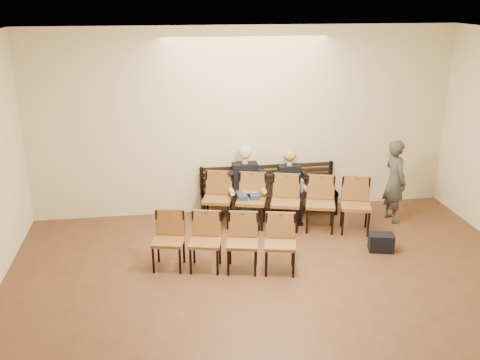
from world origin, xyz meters
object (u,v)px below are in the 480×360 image
Objects in this scene: bag at (381,242)px; chair_row_front at (285,203)px; water_bottle at (301,192)px; passerby at (395,175)px; chair_row_back at (224,243)px; bench at (269,203)px; seated_man at (246,184)px; laptop at (249,194)px; seated_woman at (290,187)px.

chair_row_front is (-1.36, 1.12, 0.34)m from bag.
water_bottle is at bearing 125.60° from bag.
chair_row_back is (-3.34, -1.42, -0.44)m from passerby.
bench is 6.54× the size of bag.
bench is 0.87× the size of chair_row_front.
chair_row_front is at bearing 59.36° from chair_row_back.
seated_man reaches higher than bag.
bench reaches higher than bag.
laptop is 1.87m from chair_row_back.
water_bottle is at bearing -14.63° from seated_man.
chair_row_back is (-1.64, -1.64, -0.13)m from water_bottle.
water_bottle is at bearing 52.55° from chair_row_front.
water_bottle is at bearing 74.51° from passerby.
seated_man is at bearing 140.34° from bag.
laptop is 2.49m from bag.
passerby reaches higher than water_bottle.
chair_row_front reaches higher than chair_row_back.
bag is (1.15, -1.65, -0.44)m from seated_woman.
passerby is at bearing 17.39° from chair_row_front.
bench is 2.39m from passerby.
seated_man reaches higher than chair_row_back.
seated_woman reaches higher than chair_row_front.
bag is at bearing -49.32° from bench.
bench is at bearing 73.47° from chair_row_back.
water_bottle reaches higher than bag.
laptop reaches higher than bag.
seated_woman reaches higher than laptop.
laptop is (-0.80, -0.16, -0.03)m from seated_woman.
bench is 2.32m from chair_row_back.
seated_woman is 4.78× the size of water_bottle.
water_bottle is 2.33m from chair_row_back.
bag is (1.00, -1.39, -0.43)m from water_bottle.
seated_woman is 0.39× the size of chair_row_front.
bench is at bearing 162.12° from seated_woman.
water_bottle is 1.74m from passerby.
chair_row_front is at bearing -75.91° from bench.
laptop is at bearing 164.27° from chair_row_front.
chair_row_front is at bearing 140.45° from bag.
seated_woman is at bearing 0.00° from seated_man.
seated_man is 0.78× the size of passerby.
bench is 2.23× the size of seated_woman.
laptop is at bearing 75.11° from passerby.
chair_row_back is (-1.28, -1.37, -0.04)m from chair_row_front.
seated_man is 0.85m from chair_row_front.
passerby is 0.60× the size of chair_row_front.
bench is 0.72m from chair_row_front.
bench is at bearing 14.30° from seated_man.
chair_row_front is (-2.06, -0.05, -0.40)m from passerby.
bag is (1.95, -1.49, -0.41)m from laptop.
bag is at bearing -55.13° from seated_woman.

